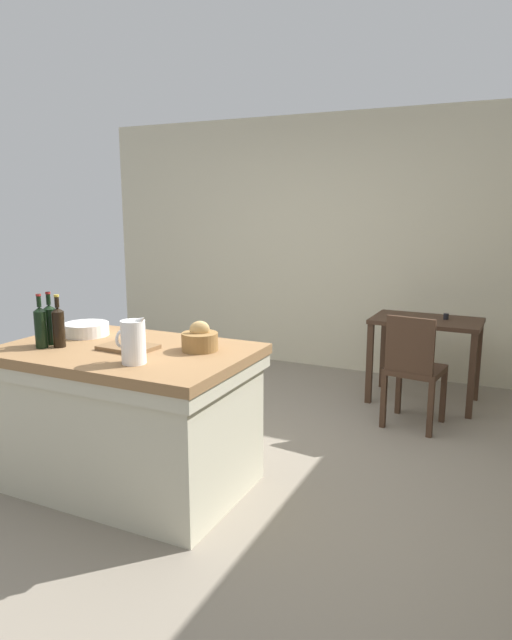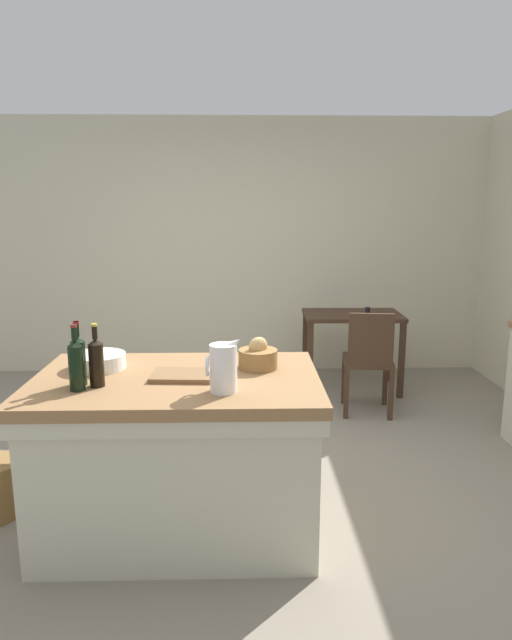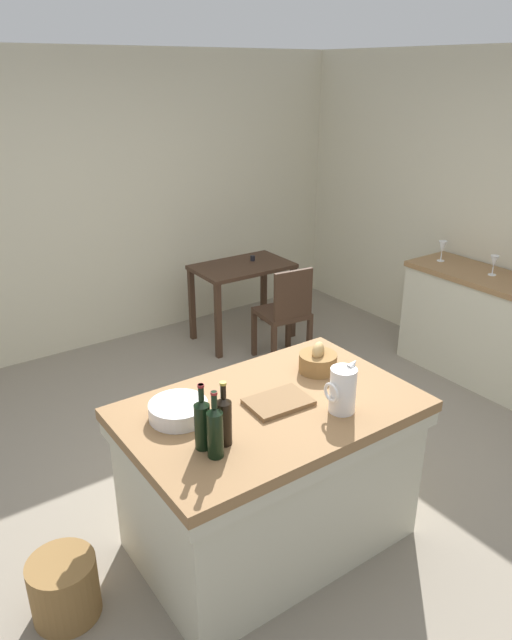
% 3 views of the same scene
% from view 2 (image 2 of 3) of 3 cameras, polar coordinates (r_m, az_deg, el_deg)
% --- Properties ---
extents(ground_plane, '(6.76, 6.76, 0.00)m').
position_cam_2_polar(ground_plane, '(3.67, -1.99, -16.58)').
color(ground_plane, gray).
extents(wall_back, '(5.32, 0.12, 2.60)m').
position_cam_2_polar(wall_back, '(5.85, -1.87, 7.42)').
color(wall_back, beige).
rests_on(wall_back, ground).
extents(island_table, '(1.48, 0.95, 0.87)m').
position_cam_2_polar(island_table, '(3.07, -7.93, -12.87)').
color(island_table, olive).
rests_on(island_table, ground).
extents(writing_desk, '(0.91, 0.58, 0.79)m').
position_cam_2_polar(writing_desk, '(5.31, 9.80, -0.61)').
color(writing_desk, '#3D281C').
rests_on(writing_desk, ground).
extents(wooden_chair, '(0.45, 0.45, 0.89)m').
position_cam_2_polar(wooden_chair, '(4.73, 11.42, -3.92)').
color(wooden_chair, '#3D281C').
rests_on(wooden_chair, ground).
extents(pitcher, '(0.17, 0.13, 0.27)m').
position_cam_2_polar(pitcher, '(2.64, -3.39, -4.89)').
color(pitcher, white).
rests_on(pitcher, island_table).
extents(wash_bowl, '(0.29, 0.29, 0.08)m').
position_cam_2_polar(wash_bowl, '(3.15, -15.76, -4.07)').
color(wash_bowl, white).
rests_on(wash_bowl, island_table).
extents(bread_basket, '(0.21, 0.21, 0.17)m').
position_cam_2_polar(bread_basket, '(3.03, 0.21, -3.82)').
color(bread_basket, olive).
rests_on(bread_basket, island_table).
extents(cutting_board, '(0.33, 0.24, 0.02)m').
position_cam_2_polar(cutting_board, '(2.90, -7.49, -5.63)').
color(cutting_board, brown).
rests_on(cutting_board, island_table).
extents(wine_bottle_dark, '(0.07, 0.07, 0.31)m').
position_cam_2_polar(wine_bottle_dark, '(2.82, -16.01, -4.08)').
color(wine_bottle_dark, black).
rests_on(wine_bottle_dark, island_table).
extents(wine_bottle_amber, '(0.07, 0.07, 0.32)m').
position_cam_2_polar(wine_bottle_amber, '(2.87, -17.69, -3.85)').
color(wine_bottle_amber, black).
rests_on(wine_bottle_amber, island_table).
extents(wine_bottle_green, '(0.07, 0.07, 0.32)m').
position_cam_2_polar(wine_bottle_green, '(2.79, -17.91, -4.31)').
color(wine_bottle_green, black).
rests_on(wine_bottle_green, island_table).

